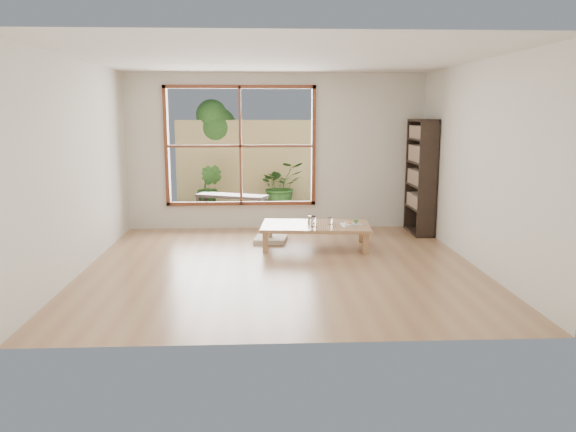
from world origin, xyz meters
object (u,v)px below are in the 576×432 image
at_px(garden_bench, 232,198).
at_px(low_table, 316,227).
at_px(bookshelf, 421,177).
at_px(food_tray, 352,223).

bearing_deg(garden_bench, low_table, -38.68).
distance_m(bookshelf, garden_bench, 3.50).
bearing_deg(garden_bench, bookshelf, -2.83).
relative_size(low_table, garden_bench, 1.19).
height_order(bookshelf, garden_bench, bookshelf).
xyz_separation_m(bookshelf, garden_bench, (-3.14, 1.45, -0.54)).
distance_m(food_tray, garden_bench, 3.06).
distance_m(low_table, bookshelf, 2.12).
xyz_separation_m(low_table, garden_bench, (-1.34, 2.38, 0.08)).
relative_size(low_table, bookshelf, 0.89).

